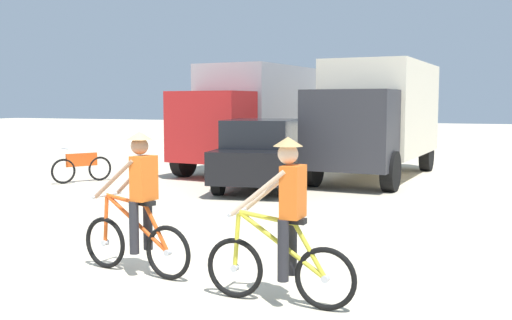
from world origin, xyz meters
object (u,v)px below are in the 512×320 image
object	(u,v)px
box_truck_cream_rv	(378,113)
sedan_parked	(261,154)
box_truck_grey_hauler	(257,112)
cyclist_orange_shirt	(138,209)
cyclist_cowboy_hat	(284,228)
bicycle_spare	(82,168)

from	to	relation	value
box_truck_cream_rv	sedan_parked	size ratio (longest dim) A/B	1.54
box_truck_grey_hauler	box_truck_cream_rv	bearing A→B (deg)	-6.80
box_truck_grey_hauler	sedan_parked	size ratio (longest dim) A/B	1.55
cyclist_orange_shirt	cyclist_cowboy_hat	xyz separation A→B (m)	(2.09, -0.37, 0.00)
box_truck_grey_hauler	box_truck_cream_rv	size ratio (longest dim) A/B	1.01
box_truck_grey_hauler	bicycle_spare	distance (m)	5.95
box_truck_grey_hauler	sedan_parked	xyz separation A→B (m)	(1.79, -4.03, -0.99)
bicycle_spare	box_truck_cream_rv	bearing A→B (deg)	30.60
box_truck_grey_hauler	cyclist_orange_shirt	distance (m)	12.20
box_truck_grey_hauler	cyclist_orange_shirt	size ratio (longest dim) A/B	3.80
box_truck_cream_rv	bicycle_spare	xyz separation A→B (m)	(-7.26, -4.29, -1.48)
sedan_parked	cyclist_orange_shirt	xyz separation A→B (m)	(1.47, -7.68, -0.04)
cyclist_orange_shirt	cyclist_cowboy_hat	world-z (taller)	same
box_truck_cream_rv	sedan_parked	bearing A→B (deg)	-122.28
cyclist_cowboy_hat	sedan_parked	bearing A→B (deg)	113.82
box_truck_grey_hauler	bicycle_spare	size ratio (longest dim) A/B	4.45
sedan_parked	cyclist_orange_shirt	world-z (taller)	cyclist_orange_shirt
bicycle_spare	cyclist_orange_shirt	bearing A→B (deg)	-46.94
box_truck_grey_hauler	sedan_parked	world-z (taller)	box_truck_grey_hauler
box_truck_grey_hauler	cyclist_orange_shirt	bearing A→B (deg)	-74.45
cyclist_orange_shirt	bicycle_spare	world-z (taller)	cyclist_orange_shirt
box_truck_cream_rv	bicycle_spare	world-z (taller)	box_truck_cream_rv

